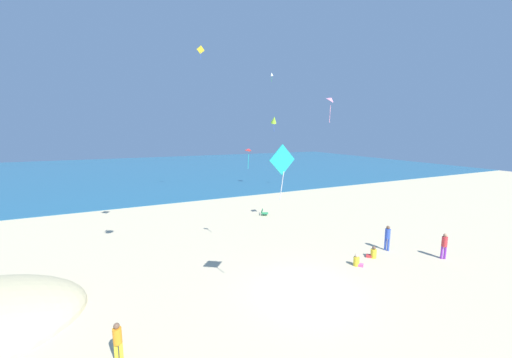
# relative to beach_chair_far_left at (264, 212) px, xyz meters

# --- Properties ---
(ground_plane) EXTENTS (120.00, 120.00, 0.00)m
(ground_plane) POSITION_rel_beach_chair_far_left_xyz_m (-4.05, -2.37, -0.27)
(ground_plane) COLOR beige
(ocean_water) EXTENTS (120.00, 60.00, 0.05)m
(ocean_water) POSITION_rel_beach_chair_far_left_xyz_m (-4.05, 38.12, -0.25)
(ocean_water) COLOR #236084
(ocean_water) RESTS_ON ground_plane
(beach_chair_far_left) EXTENTS (0.82, 0.80, 0.58)m
(beach_chair_far_left) POSITION_rel_beach_chair_far_left_xyz_m (0.00, 0.00, 0.00)
(beach_chair_far_left) COLOR #2D9956
(beach_chair_far_left) RESTS_ON ground_plane
(person_0) EXTENTS (0.34, 0.34, 1.41)m
(person_0) POSITION_rel_beach_chair_far_left_xyz_m (-12.07, -13.29, 0.54)
(person_0) COLOR yellow
(person_0) RESTS_ON ground_plane
(person_1) EXTENTS (0.59, 0.61, 0.70)m
(person_1) POSITION_rel_beach_chair_far_left_xyz_m (0.19, -11.32, -0.02)
(person_1) COLOR yellow
(person_1) RESTS_ON ground_plane
(person_2) EXTENTS (0.41, 0.41, 1.64)m
(person_2) POSITION_rel_beach_chair_far_left_xyz_m (3.52, -10.47, 0.67)
(person_2) COLOR blue
(person_2) RESTS_ON ground_plane
(person_3) EXTENTS (0.44, 0.44, 1.57)m
(person_3) POSITION_rel_beach_chair_far_left_xyz_m (5.53, -12.81, 0.63)
(person_3) COLOR purple
(person_3) RESTS_ON ground_plane
(person_4) EXTENTS (0.63, 0.62, 0.73)m
(person_4) POSITION_rel_beach_chair_far_left_xyz_m (1.85, -10.90, -0.01)
(person_4) COLOR yellow
(person_4) RESTS_ON ground_plane
(kite_teal) EXTENTS (1.18, 0.26, 2.15)m
(kite_teal) POSITION_rel_beach_chair_far_left_xyz_m (-6.04, -13.42, 6.15)
(kite_teal) COLOR #1EADAD
(kite_pink) EXTENTS (0.75, 0.75, 1.75)m
(kite_pink) POSITION_rel_beach_chair_far_left_xyz_m (1.58, -6.84, 9.37)
(kite_pink) COLOR pink
(kite_white) EXTENTS (0.45, 0.40, 1.18)m
(kite_white) POSITION_rel_beach_chair_far_left_xyz_m (6.85, 11.44, 14.47)
(kite_white) COLOR white
(kite_yellow) EXTENTS (0.83, 0.28, 1.40)m
(kite_yellow) POSITION_rel_beach_chair_far_left_xyz_m (-3.14, 8.43, 15.59)
(kite_yellow) COLOR yellow
(kite_lime) EXTENTS (0.88, 1.12, 2.02)m
(kite_lime) POSITION_rel_beach_chair_far_left_xyz_m (6.62, 10.30, 8.72)
(kite_lime) COLOR #99DB33
(kite_blue) EXTENTS (0.52, 0.21, 1.31)m
(kite_blue) POSITION_rel_beach_chair_far_left_xyz_m (9.12, 11.51, 3.86)
(kite_blue) COLOR blue
(kite_red) EXTENTS (0.43, 0.46, 1.25)m
(kite_red) POSITION_rel_beach_chair_far_left_xyz_m (-4.65, -7.13, 6.15)
(kite_red) COLOR red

